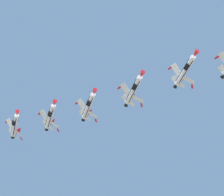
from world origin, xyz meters
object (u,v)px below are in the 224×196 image
at_px(fighter_jet_left_wing, 185,70).
at_px(fighter_jet_left_outer, 89,106).
at_px(fighter_jet_right_outer, 51,116).
at_px(fighter_jet_trail_slot, 15,125).
at_px(fighter_jet_right_wing, 134,90).

height_order(fighter_jet_left_wing, fighter_jet_left_outer, fighter_jet_left_wing).
relative_size(fighter_jet_right_outer, fighter_jet_trail_slot, 1.00).
distance_m(fighter_jet_left_wing, fighter_jet_right_wing, 17.37).
height_order(fighter_jet_right_outer, fighter_jet_trail_slot, fighter_jet_trail_slot).
height_order(fighter_jet_right_wing, fighter_jet_left_outer, fighter_jet_left_outer).
bearing_deg(fighter_jet_right_outer, fighter_jet_left_outer, 139.73).
height_order(fighter_jet_right_wing, fighter_jet_right_outer, fighter_jet_right_outer).
xyz_separation_m(fighter_jet_left_outer, fighter_jet_right_outer, (-11.64, 9.25, 0.35)).
xyz_separation_m(fighter_jet_right_wing, fighter_jet_left_outer, (-12.01, 12.15, 0.85)).
distance_m(fighter_jet_right_outer, fighter_jet_trail_slot, 16.46).
height_order(fighter_jet_left_outer, fighter_jet_right_outer, fighter_jet_right_outer).
xyz_separation_m(fighter_jet_left_outer, fighter_jet_trail_slot, (-23.44, 20.49, 2.65)).
xyz_separation_m(fighter_jet_left_wing, fighter_jet_left_outer, (-26.18, 21.55, -2.64)).
xyz_separation_m(fighter_jet_left_wing, fighter_jet_trail_slot, (-49.62, 42.05, 0.01)).
xyz_separation_m(fighter_jet_right_outer, fighter_jet_trail_slot, (-11.80, 11.24, 2.30)).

